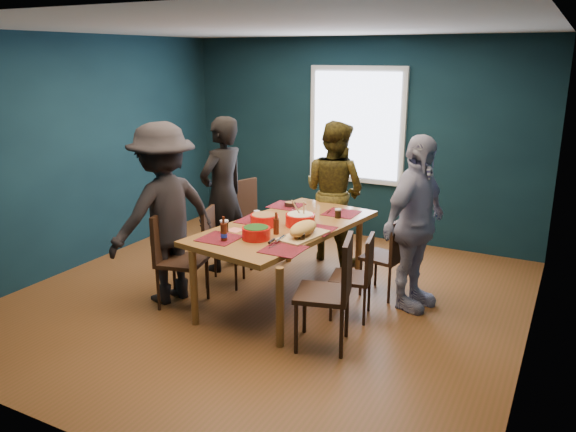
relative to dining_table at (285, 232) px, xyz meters
The scene contains 26 objects.
room 0.68m from the dining_table, 139.62° to the left, with size 5.01×5.01×2.71m.
dining_table is the anchor object (origin of this frame).
chair_left_far 1.19m from the dining_table, 140.43° to the left, with size 0.58×0.58×1.00m.
chair_left_mid 0.85m from the dining_table, behind, with size 0.49×0.49×0.86m.
chair_left_near 1.14m from the dining_table, 143.56° to the right, with size 0.53×0.53×0.96m.
chair_right_far 1.12m from the dining_table, 28.36° to the left, with size 0.45×0.45×0.86m.
chair_right_mid 0.89m from the dining_table, ahead, with size 0.44×0.44×0.82m.
chair_right_near 1.14m from the dining_table, 40.50° to the right, with size 0.55×0.55×1.00m.
person_far_left 1.13m from the dining_table, 158.47° to the left, with size 0.66×0.43×1.80m, color black.
person_back 1.33m from the dining_table, 90.84° to the left, with size 0.83×0.65×1.72m, color black.
person_right 1.30m from the dining_table, 17.22° to the left, with size 1.02×0.43×1.75m, color white.
person_near_left 1.24m from the dining_table, 150.61° to the right, with size 1.19×0.68×1.84m, color black.
bowl_salad 0.25m from the dining_table, 149.60° to the right, with size 0.28×0.28×0.12m.
bowl_dumpling 0.21m from the dining_table, 21.51° to the left, with size 0.30×0.30×0.28m.
bowl_herbs 0.54m from the dining_table, 93.61° to the right, with size 0.27×0.27×0.12m.
cutting_board 0.45m from the dining_table, 38.22° to the right, with size 0.36×0.69×0.15m.
small_bowl 0.73m from the dining_table, 113.29° to the left, with size 0.13×0.13×0.05m.
beer_bottle_a 0.78m from the dining_table, 110.26° to the right, with size 0.06×0.06×0.24m.
beer_bottle_b 0.35m from the dining_table, 78.00° to the right, with size 0.06×0.06×0.22m.
cola_glass_a 0.65m from the dining_table, 131.64° to the right, with size 0.08×0.08×0.12m.
cola_glass_b 0.56m from the dining_table, 45.03° to the right, with size 0.06×0.06×0.09m.
cola_glass_c 0.64m from the dining_table, 52.70° to the left, with size 0.07×0.07×0.10m.
cola_glass_d 0.39m from the dining_table, behind, with size 0.07×0.07×0.09m.
napkin_a 0.35m from the dining_table, 11.81° to the left, with size 0.13×0.13×0.00m, color #E3715F.
napkin_b 0.53m from the dining_table, 132.60° to the right, with size 0.14×0.14×0.00m, color #E3715F.
napkin_c 0.81m from the dining_table, 64.75° to the right, with size 0.15×0.15×0.00m, color #E3715F.
Camera 1 is at (2.70, -4.68, 2.46)m, focal length 35.00 mm.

